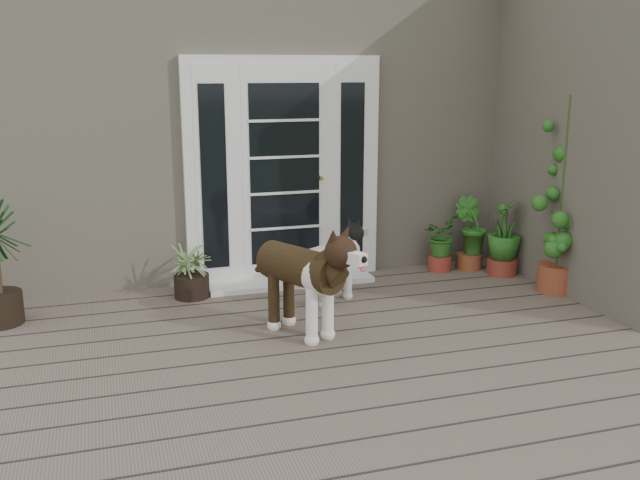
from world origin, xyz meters
name	(u,v)px	position (x,y,z in m)	size (l,w,h in m)	color
deck	(389,368)	(0.00, 0.40, 0.06)	(6.20, 4.60, 0.12)	#6B5B4C
house_main	(257,118)	(0.00, 4.65, 1.55)	(7.40, 4.00, 3.10)	#665E54
house_wing	(636,135)	(2.90, 1.50, 1.55)	(1.60, 2.40, 3.10)	#665E54
door_unit	(284,171)	(-0.20, 2.60, 1.19)	(1.90, 0.14, 2.15)	white
door_step	(290,281)	(-0.20, 2.40, 0.14)	(1.60, 0.40, 0.05)	white
brindle_dog	(301,285)	(-0.47, 1.08, 0.52)	(0.41, 0.96, 0.80)	#3C2B15
white_dog	(331,269)	(0.01, 1.77, 0.43)	(0.32, 0.74, 0.61)	silver
spider_plant	(191,267)	(-1.16, 2.27, 0.40)	(0.53, 0.53, 0.57)	#7D925A
herb_a	(440,247)	(1.39, 2.39, 0.37)	(0.39, 0.39, 0.49)	#1B5919
herb_b	(470,243)	(1.72, 2.38, 0.39)	(0.36, 0.36, 0.54)	#275317
herb_c	(503,244)	(1.93, 2.08, 0.43)	(0.40, 0.40, 0.63)	#1B611C
sapling	(563,193)	(2.11, 1.43, 1.06)	(0.55, 0.55, 1.87)	#1B5C1A
clog_left	(293,278)	(-0.17, 2.40, 0.17)	(0.16, 0.34, 0.10)	#15351D
clog_right	(320,281)	(0.06, 2.25, 0.16)	(0.14, 0.29, 0.09)	black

